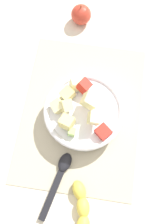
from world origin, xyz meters
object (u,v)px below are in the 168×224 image
object	(u,v)px
whole_apple	(81,15)
banana_whole	(82,207)
salad_bowl	(84,113)
serving_spoon	(60,175)

from	to	relation	value
whole_apple	banana_whole	xyz separation A→B (m)	(0.61, 0.10, -0.02)
banana_whole	salad_bowl	bearing A→B (deg)	-172.50
salad_bowl	banana_whole	distance (m)	0.26
whole_apple	banana_whole	distance (m)	0.62
salad_bowl	serving_spoon	distance (m)	0.19
serving_spoon	whole_apple	world-z (taller)	whole_apple
serving_spoon	banana_whole	size ratio (longest dim) A/B	1.31
salad_bowl	whole_apple	bearing A→B (deg)	-169.96
salad_bowl	serving_spoon	world-z (taller)	salad_bowl
banana_whole	serving_spoon	bearing A→B (deg)	-136.07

